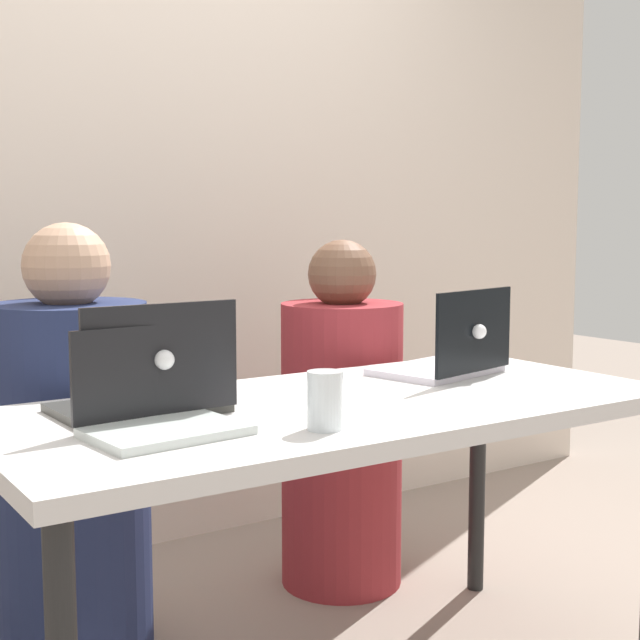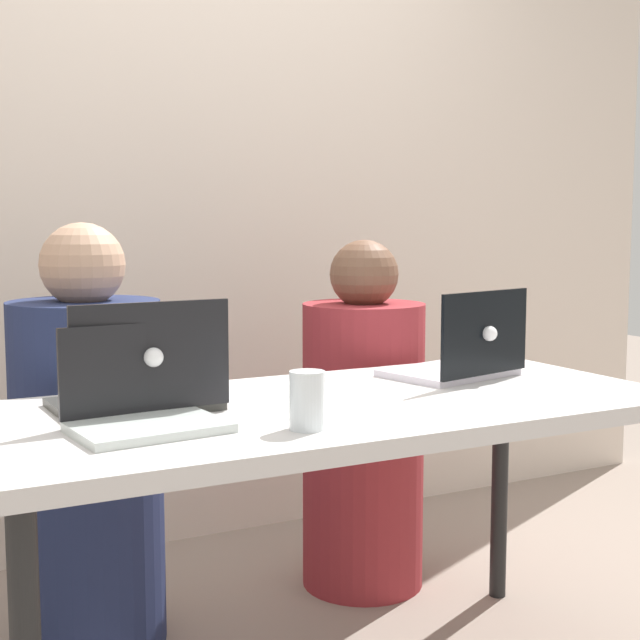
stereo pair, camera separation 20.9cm
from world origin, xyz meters
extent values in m
cube|color=beige|center=(0.00, 1.29, 1.25)|extent=(4.50, 0.10, 2.49)
cube|color=silver|center=(0.00, 0.00, 0.72)|extent=(1.60, 0.74, 0.04)
cylinder|color=black|center=(0.75, 0.32, 0.35)|extent=(0.05, 0.05, 0.70)
cylinder|color=navy|center=(-0.43, 0.60, 0.47)|extent=(0.43, 0.43, 0.94)
sphere|color=tan|center=(-0.43, 0.60, 1.04)|extent=(0.22, 0.22, 0.22)
cylinder|color=maroon|center=(0.43, 0.60, 0.45)|extent=(0.48, 0.48, 0.90)
sphere|color=brown|center=(0.43, 0.60, 0.99)|extent=(0.21, 0.21, 0.21)
cube|color=#3C3B36|center=(-0.43, 0.14, 0.75)|extent=(0.35, 0.26, 0.02)
cube|color=black|center=(-0.43, 0.01, 0.87)|extent=(0.34, 0.02, 0.23)
sphere|color=white|center=(-0.43, 0.00, 0.87)|extent=(0.04, 0.04, 0.04)
cube|color=silver|center=(-0.47, -0.10, 0.75)|extent=(0.31, 0.23, 0.02)
cube|color=black|center=(-0.48, 0.01, 0.85)|extent=(0.29, 0.04, 0.19)
sphere|color=white|center=(-0.48, 0.02, 0.85)|extent=(0.03, 0.03, 0.03)
cube|color=silver|center=(0.43, 0.16, 0.75)|extent=(0.37, 0.30, 0.02)
cube|color=black|center=(0.46, 0.04, 0.87)|extent=(0.32, 0.08, 0.22)
sphere|color=white|center=(0.46, 0.02, 0.87)|extent=(0.04, 0.04, 0.04)
cylinder|color=white|center=(-0.18, -0.22, 0.80)|extent=(0.07, 0.07, 0.12)
cylinder|color=silver|center=(-0.18, -0.22, 0.77)|extent=(0.06, 0.06, 0.06)
camera|label=1|loc=(-1.15, -1.66, 1.15)|focal=50.00mm
camera|label=2|loc=(-0.97, -1.77, 1.15)|focal=50.00mm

